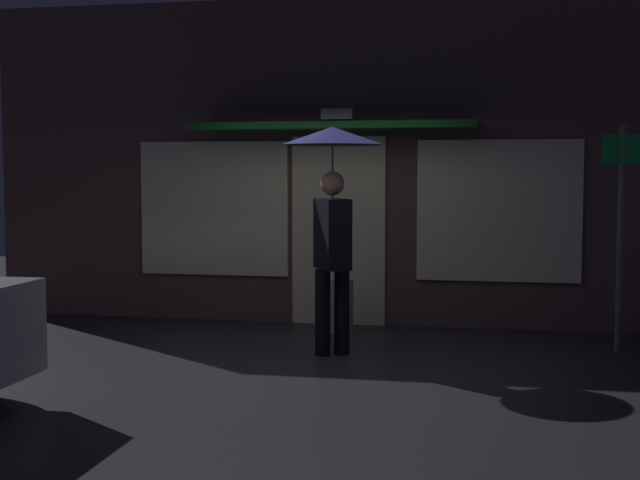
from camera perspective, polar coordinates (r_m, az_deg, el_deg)
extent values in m
plane|color=#26262B|center=(8.30, -1.45, -7.99)|extent=(18.00, 18.00, 0.00)
cube|color=brown|center=(10.41, 1.38, 5.08)|extent=(8.60, 0.30, 3.81)
cube|color=beige|center=(10.27, 1.21, 0.60)|extent=(1.10, 0.04, 2.20)
cube|color=beige|center=(10.62, -6.91, 2.04)|extent=(1.83, 0.04, 1.60)
cube|color=beige|center=(10.10, 11.50, 1.87)|extent=(1.83, 0.04, 1.60)
cube|color=white|center=(10.19, 1.14, 8.16)|extent=(0.36, 0.16, 0.12)
cube|color=#144C19|center=(9.93, 0.88, 7.39)|extent=(3.20, 0.70, 0.08)
cylinder|color=black|center=(8.58, 0.17, -4.72)|extent=(0.15, 0.15, 0.84)
cylinder|color=black|center=(8.64, 1.43, -4.65)|extent=(0.15, 0.15, 0.84)
cube|color=black|center=(8.52, 0.81, 0.40)|extent=(0.44, 0.52, 0.68)
cube|color=silver|center=(8.44, 1.48, 0.36)|extent=(0.09, 0.13, 0.55)
cube|color=red|center=(8.44, 1.48, 0.22)|extent=(0.05, 0.06, 0.44)
sphere|color=tan|center=(8.50, 0.81, 3.68)|extent=(0.23, 0.23, 0.23)
cylinder|color=slate|center=(8.50, 0.81, 3.99)|extent=(0.02, 0.02, 1.00)
cone|color=#14144C|center=(8.51, 0.81, 6.77)|extent=(1.00, 1.00, 0.17)
cylinder|color=#595B60|center=(9.19, 18.92, 0.08)|extent=(0.07, 0.07, 2.25)
cube|color=#198C33|center=(9.15, 19.07, 5.55)|extent=(0.40, 0.02, 0.30)
cylinder|color=#9E998E|center=(9.78, 1.40, -4.31)|extent=(0.26, 0.26, 0.60)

